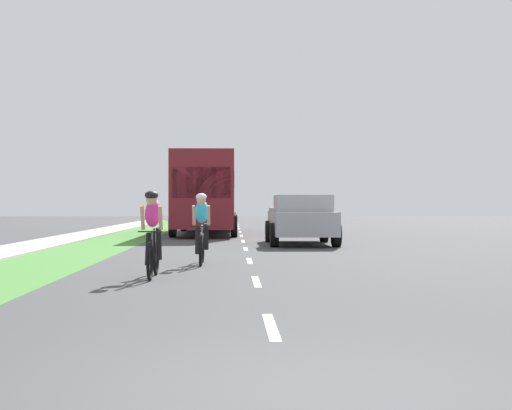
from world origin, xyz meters
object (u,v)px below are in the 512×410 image
at_px(cyclist_trailing, 202,228).
at_px(cyclist_lead, 153,233).
at_px(pickup_silver, 301,220).
at_px(bus_maroon, 206,191).

bearing_deg(cyclist_trailing, cyclist_lead, -104.37).
bearing_deg(pickup_silver, cyclist_lead, -108.72).
bearing_deg(bus_maroon, cyclist_trailing, -88.42).
xyz_separation_m(cyclist_trailing, bus_maroon, (-0.48, 17.41, 1.17)).
xyz_separation_m(cyclist_lead, cyclist_trailing, (0.76, 2.98, 0.00)).
xyz_separation_m(pickup_silver, bus_maroon, (-3.47, 9.31, 1.15)).
relative_size(cyclist_lead, cyclist_trailing, 1.00).
height_order(pickup_silver, bus_maroon, bus_maroon).
relative_size(cyclist_lead, bus_maroon, 0.15).
distance_m(cyclist_lead, bus_maroon, 20.43).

